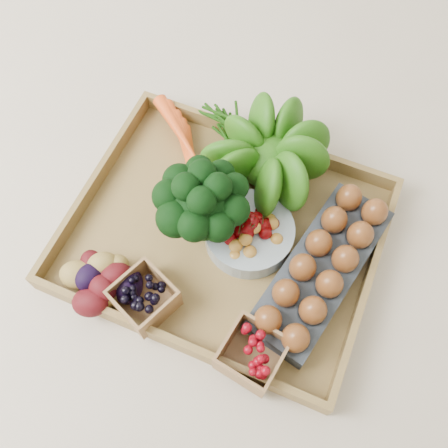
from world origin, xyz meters
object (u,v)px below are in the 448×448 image
at_px(broccoli, 204,213).
at_px(cherry_bowl, 249,233).
at_px(egg_carton, 321,270).
at_px(tray, 224,236).

relative_size(broccoli, cherry_bowl, 1.02).
distance_m(broccoli, cherry_bowl, 0.09).
bearing_deg(egg_carton, cherry_bowl, -174.96).
xyz_separation_m(broccoli, egg_carton, (0.22, -0.00, -0.05)).
relative_size(broccoli, egg_carton, 0.51).
bearing_deg(cherry_bowl, egg_carton, -6.62).
xyz_separation_m(cherry_bowl, egg_carton, (0.14, -0.02, -0.00)).
bearing_deg(broccoli, egg_carton, -0.51).
height_order(broccoli, egg_carton, broccoli).
xyz_separation_m(tray, broccoli, (-0.04, -0.00, 0.07)).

